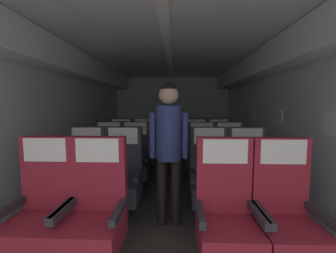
# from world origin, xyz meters

# --- Properties ---
(ground) EXTENTS (3.69, 6.99, 0.02)m
(ground) POSITION_xyz_m (0.00, 3.30, -0.01)
(ground) COLOR #3D3833
(fuselage_shell) EXTENTS (3.57, 6.64, 2.28)m
(fuselage_shell) POSITION_xyz_m (0.00, 3.57, 1.64)
(fuselage_shell) COLOR silver
(fuselage_shell) RESTS_ON ground
(seat_a_left_window) EXTENTS (0.48, 0.48, 1.09)m
(seat_a_left_window) POSITION_xyz_m (-0.98, 1.61, 0.46)
(seat_a_left_window) COLOR #38383D
(seat_a_left_window) RESTS_ON ground
(seat_a_left_aisle) EXTENTS (0.48, 0.48, 1.09)m
(seat_a_left_aisle) POSITION_xyz_m (-0.53, 1.61, 0.46)
(seat_a_left_aisle) COLOR #38383D
(seat_a_left_aisle) RESTS_ON ground
(seat_a_right_aisle) EXTENTS (0.48, 0.48, 1.09)m
(seat_a_right_aisle) POSITION_xyz_m (0.99, 1.60, 0.46)
(seat_a_right_aisle) COLOR #38383D
(seat_a_right_aisle) RESTS_ON ground
(seat_a_right_window) EXTENTS (0.48, 0.48, 1.09)m
(seat_a_right_window) POSITION_xyz_m (0.53, 1.60, 0.46)
(seat_a_right_window) COLOR #38383D
(seat_a_right_window) RESTS_ON ground
(seat_b_left_window) EXTENTS (0.48, 0.48, 1.09)m
(seat_b_left_window) POSITION_xyz_m (-0.99, 2.47, 0.46)
(seat_b_left_window) COLOR #38383D
(seat_b_left_window) RESTS_ON ground
(seat_b_left_aisle) EXTENTS (0.48, 0.48, 1.09)m
(seat_b_left_aisle) POSITION_xyz_m (-0.53, 2.47, 0.46)
(seat_b_left_aisle) COLOR #38383D
(seat_b_left_aisle) RESTS_ON ground
(seat_b_right_aisle) EXTENTS (0.48, 0.48, 1.09)m
(seat_b_right_aisle) POSITION_xyz_m (0.98, 2.47, 0.46)
(seat_b_right_aisle) COLOR #38383D
(seat_b_right_aisle) RESTS_ON ground
(seat_b_right_window) EXTENTS (0.48, 0.48, 1.09)m
(seat_b_right_window) POSITION_xyz_m (0.53, 2.47, 0.46)
(seat_b_right_window) COLOR #38383D
(seat_b_right_window) RESTS_ON ground
(seat_c_left_window) EXTENTS (0.48, 0.48, 1.09)m
(seat_c_left_window) POSITION_xyz_m (-0.98, 3.34, 0.46)
(seat_c_left_window) COLOR #38383D
(seat_c_left_window) RESTS_ON ground
(seat_c_left_aisle) EXTENTS (0.48, 0.48, 1.09)m
(seat_c_left_aisle) POSITION_xyz_m (-0.54, 3.33, 0.46)
(seat_c_left_aisle) COLOR #38383D
(seat_c_left_aisle) RESTS_ON ground
(seat_c_right_aisle) EXTENTS (0.48, 0.48, 1.09)m
(seat_c_right_aisle) POSITION_xyz_m (0.98, 3.32, 0.46)
(seat_c_right_aisle) COLOR #38383D
(seat_c_right_aisle) RESTS_ON ground
(seat_c_right_window) EXTENTS (0.48, 0.48, 1.09)m
(seat_c_right_window) POSITION_xyz_m (0.54, 3.33, 0.46)
(seat_c_right_window) COLOR #38383D
(seat_c_right_window) RESTS_ON ground
(seat_d_left_window) EXTENTS (0.48, 0.48, 1.09)m
(seat_d_left_window) POSITION_xyz_m (-0.99, 4.20, 0.46)
(seat_d_left_window) COLOR #38383D
(seat_d_left_window) RESTS_ON ground
(seat_d_left_aisle) EXTENTS (0.48, 0.48, 1.09)m
(seat_d_left_aisle) POSITION_xyz_m (-0.53, 4.19, 0.46)
(seat_d_left_aisle) COLOR #38383D
(seat_d_left_aisle) RESTS_ON ground
(seat_d_right_aisle) EXTENTS (0.48, 0.48, 1.09)m
(seat_d_right_aisle) POSITION_xyz_m (0.98, 4.19, 0.46)
(seat_d_right_aisle) COLOR #38383D
(seat_d_right_aisle) RESTS_ON ground
(seat_d_right_window) EXTENTS (0.48, 0.48, 1.09)m
(seat_d_right_window) POSITION_xyz_m (0.53, 4.20, 0.46)
(seat_d_right_window) COLOR #38383D
(seat_d_right_window) RESTS_ON ground
(flight_attendant) EXTENTS (0.43, 0.28, 1.60)m
(flight_attendant) POSITION_xyz_m (0.04, 2.30, 0.99)
(flight_attendant) COLOR black
(flight_attendant) RESTS_ON ground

